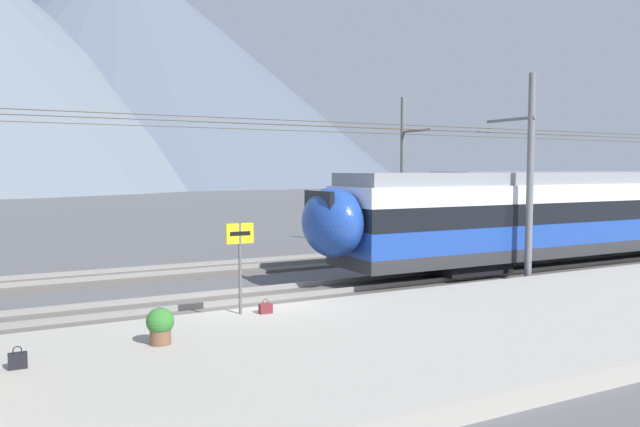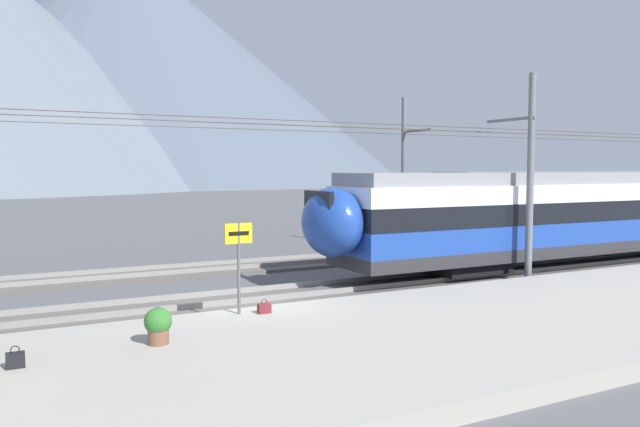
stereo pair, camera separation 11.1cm
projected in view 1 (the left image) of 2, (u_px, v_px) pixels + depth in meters
The scene contains 13 objects.
ground_plane at pixel (255, 315), 16.77m from camera, with size 400.00×400.00×0.00m, color #565659.
platform_slab at pixel (335, 350), 12.80m from camera, with size 120.00×7.67×0.38m, color #A39E93.
track_near at pixel (235, 301), 18.23m from camera, with size 120.00×3.00×0.28m.
track_far at pixel (182, 272), 23.40m from camera, with size 120.00×3.00×0.28m.
train_near_platform at pixel (598, 211), 25.45m from camera, with size 26.66×2.94×4.27m.
train_far_track at pixel (614, 200), 34.75m from camera, with size 26.88×3.03×4.27m.
catenary_mast_mid at pixel (526, 174), 21.00m from camera, with size 49.15×2.25×7.20m.
catenary_mast_far_side at pixel (405, 170), 30.18m from camera, with size 49.15×2.36×7.50m.
platform_sign at pixel (240, 248), 15.10m from camera, with size 0.70×0.08×2.26m.
handbag_beside_passenger at pixel (18, 360), 11.04m from camera, with size 0.32×0.18×0.41m.
handbag_near_sign at pixel (266, 308), 15.28m from camera, with size 0.32×0.18×0.37m.
potted_plant_platform_edge at pixel (160, 324), 12.55m from camera, with size 0.57×0.57×0.76m.
mountain_central_peak at pixel (121, 65), 183.02m from camera, with size 166.71×166.71×70.34m, color #515B6B.
Camera 1 is at (-6.12, -15.45, 3.96)m, focal length 34.46 mm.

